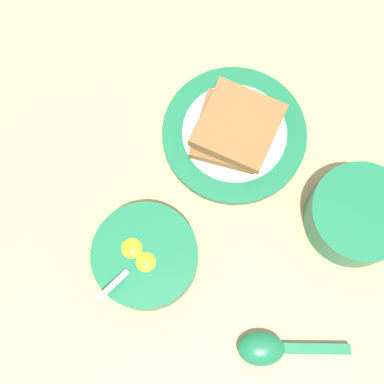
# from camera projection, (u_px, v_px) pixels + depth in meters

# --- Properties ---
(ground_plane) EXTENTS (3.00, 3.00, 0.00)m
(ground_plane) POSITION_uv_depth(u_px,v_px,m) (265.00, 312.00, 0.71)
(ground_plane) COLOR tan
(egg_bowl) EXTENTS (0.15, 0.14, 0.08)m
(egg_bowl) POSITION_uv_depth(u_px,v_px,m) (146.00, 257.00, 0.70)
(egg_bowl) COLOR #196B42
(egg_bowl) RESTS_ON ground_plane
(toast_plate) EXTENTS (0.21, 0.21, 0.02)m
(toast_plate) POSITION_uv_depth(u_px,v_px,m) (234.00, 134.00, 0.77)
(toast_plate) COLOR #196B42
(toast_plate) RESTS_ON ground_plane
(toast_sandwich) EXTENTS (0.13, 0.13, 0.05)m
(toast_sandwich) POSITION_uv_depth(u_px,v_px,m) (235.00, 127.00, 0.74)
(toast_sandwich) COLOR brown
(toast_sandwich) RESTS_ON toast_plate
(soup_spoon) EXTENTS (0.11, 0.14, 0.03)m
(soup_spoon) POSITION_uv_depth(u_px,v_px,m) (270.00, 349.00, 0.69)
(soup_spoon) COLOR #196B42
(soup_spoon) RESTS_ON ground_plane
(congee_bowl) EXTENTS (0.13, 0.13, 0.06)m
(congee_bowl) POSITION_uv_depth(u_px,v_px,m) (358.00, 215.00, 0.72)
(congee_bowl) COLOR #196B42
(congee_bowl) RESTS_ON ground_plane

